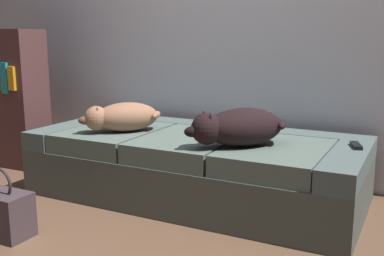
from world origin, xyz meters
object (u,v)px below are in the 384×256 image
at_px(couch, 196,166).
at_px(tv_remote, 356,145).
at_px(handbag, 2,213).
at_px(bookshelf, 12,98).
at_px(dog_dark, 237,127).
at_px(dog_tan, 122,117).

bearing_deg(couch, tv_remote, 5.73).
distance_m(tv_remote, handbag, 1.99).
height_order(couch, bookshelf, bookshelf).
xyz_separation_m(dog_dark, tv_remote, (0.62, 0.28, -0.10)).
xyz_separation_m(dog_tan, bookshelf, (-1.21, 0.17, 0.03)).
relative_size(handbag, bookshelf, 0.34).
bearing_deg(dog_dark, couch, 153.05).
distance_m(dog_dark, handbag, 1.37).
height_order(dog_tan, handbag, dog_tan).
bearing_deg(handbag, couch, 57.79).
bearing_deg(tv_remote, couch, 166.56).
relative_size(couch, handbag, 5.62).
relative_size(dog_dark, bookshelf, 0.51).
bearing_deg(dog_dark, dog_tan, 177.49).
bearing_deg(couch, dog_dark, -26.95).
height_order(couch, dog_tan, dog_tan).
relative_size(dog_tan, bookshelf, 0.45).
bearing_deg(tv_remote, dog_dark, -174.68).
xyz_separation_m(tv_remote, handbag, (-1.62, -1.12, -0.31)).
distance_m(dog_tan, tv_remote, 1.48).
relative_size(dog_tan, tv_remote, 3.33).
bearing_deg(bookshelf, dog_tan, -8.07).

